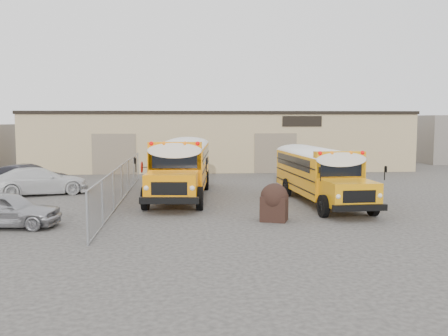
{
  "coord_description": "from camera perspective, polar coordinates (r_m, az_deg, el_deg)",
  "views": [
    {
      "loc": [
        -2.88,
        -22.06,
        4.1
      ],
      "look_at": [
        -0.86,
        3.03,
        1.6
      ],
      "focal_mm": 40.0,
      "sensor_mm": 36.0,
      "label": 1
    }
  ],
  "objects": [
    {
      "name": "tarp_bundle",
      "position": [
        20.14,
        5.77,
        -3.84
      ],
      "size": [
        1.27,
        1.21,
        1.52
      ],
      "color": "black",
      "rests_on": "ground"
    },
    {
      "name": "school_bus_left",
      "position": [
        32.89,
        -3.89,
        1.58
      ],
      "size": [
        3.65,
        10.59,
        3.05
      ],
      "color": "orange",
      "rests_on": "ground"
    },
    {
      "name": "car_white",
      "position": [
        28.74,
        -20.29,
        -1.41
      ],
      "size": [
        5.45,
        3.59,
        1.47
      ],
      "primitive_type": "imported",
      "rotation": [
        0.0,
        0.0,
        1.9
      ],
      "color": "silver",
      "rests_on": "ground"
    },
    {
      "name": "ground",
      "position": [
        22.63,
        2.79,
        -4.78
      ],
      "size": [
        120.0,
        120.0,
        0.0
      ],
      "primitive_type": "plane",
      "color": "#353331",
      "rests_on": "ground"
    },
    {
      "name": "car_dark",
      "position": [
        30.16,
        -21.55,
        -1.09
      ],
      "size": [
        4.81,
        2.45,
        1.51
      ],
      "primitive_type": "imported",
      "rotation": [
        0.0,
        0.0,
        1.38
      ],
      "color": "black",
      "rests_on": "ground"
    },
    {
      "name": "car_silver",
      "position": [
        20.57,
        -23.69,
        -4.36
      ],
      "size": [
        4.16,
        1.99,
        1.37
      ],
      "primitive_type": "imported",
      "rotation": [
        0.0,
        0.0,
        1.48
      ],
      "color": "#A4A4A8",
      "rests_on": "ground"
    },
    {
      "name": "school_bus_right",
      "position": [
        30.33,
        7.41,
        0.83
      ],
      "size": [
        2.84,
        9.38,
        2.71
      ],
      "color": "orange",
      "rests_on": "ground"
    },
    {
      "name": "chainlink_fence",
      "position": [
        25.46,
        -11.62,
        -1.66
      ],
      "size": [
        0.07,
        18.07,
        1.81
      ],
      "color": "#93969B",
      "rests_on": "ground"
    },
    {
      "name": "warehouse",
      "position": [
        42.19,
        -0.69,
        3.32
      ],
      "size": [
        30.2,
        10.2,
        4.67
      ],
      "color": "tan",
      "rests_on": "ground"
    }
  ]
}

